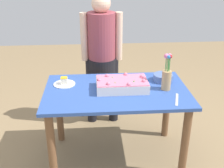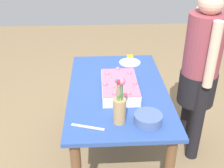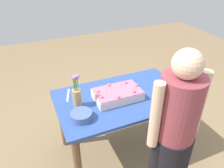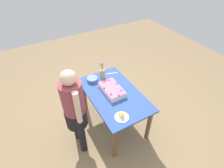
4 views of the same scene
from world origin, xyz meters
name	(u,v)px [view 1 (image 1 of 4)]	position (x,y,z in m)	size (l,w,h in m)	color
ground_plane	(116,155)	(0.00, 0.00, 0.00)	(8.00, 8.00, 0.00)	#8D7350
dining_table	(116,102)	(0.00, 0.00, 0.60)	(1.30, 0.78, 0.73)	#30519C
sheet_cake	(122,84)	(-0.05, -0.01, 0.78)	(0.46, 0.28, 0.11)	white
serving_plate_with_slice	(64,83)	(0.48, -0.15, 0.75)	(0.20, 0.20, 0.07)	white
cake_knife	(177,99)	(-0.49, 0.23, 0.73)	(0.22, 0.02, 0.00)	silver
flower_vase	(167,76)	(-0.45, 0.02, 0.86)	(0.08, 0.08, 0.34)	tan
fruit_bowl	(163,78)	(-0.46, -0.17, 0.77)	(0.19, 0.19, 0.07)	#4F699F
person_standing	(102,53)	(0.10, -0.69, 0.85)	(0.45, 0.31, 1.49)	black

